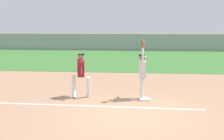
% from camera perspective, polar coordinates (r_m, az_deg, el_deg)
% --- Properties ---
extents(ground_plane, '(69.94, 69.94, 0.00)m').
position_cam_1_polar(ground_plane, '(9.11, 2.94, -9.02)').
color(ground_plane, tan).
extents(outfield_grass, '(45.96, 14.27, 0.01)m').
position_cam_1_polar(outfield_grass, '(23.91, 4.65, 2.28)').
color(outfield_grass, '#3D7533').
rests_on(outfield_grass, ground_plane).
extents(chalk_foul_line, '(12.00, 0.35, 0.01)m').
position_cam_1_polar(chalk_foul_line, '(10.77, -15.43, -6.46)').
color(chalk_foul_line, white).
rests_on(chalk_foul_line, ground_plane).
extents(first_base, '(0.38, 0.38, 0.08)m').
position_cam_1_polar(first_base, '(10.93, 6.46, -5.75)').
color(first_base, white).
rests_on(first_base, ground_plane).
extents(fielder, '(0.27, 0.89, 2.28)m').
position_cam_1_polar(fielder, '(10.86, 6.00, -0.01)').
color(fielder, silver).
rests_on(fielder, ground_plane).
extents(runner, '(0.83, 0.84, 1.72)m').
position_cam_1_polar(runner, '(11.17, -6.14, -0.40)').
color(runner, white).
rests_on(runner, ground_plane).
extents(baseball, '(0.07, 0.07, 0.07)m').
position_cam_1_polar(baseball, '(10.53, 6.58, 2.62)').
color(baseball, white).
extents(outfield_fence, '(46.04, 0.08, 1.77)m').
position_cam_1_polar(outfield_fence, '(30.93, 4.90, 5.46)').
color(outfield_fence, '#93999E').
rests_on(outfield_fence, ground_plane).
extents(parked_car_green, '(4.55, 2.43, 1.25)m').
position_cam_1_polar(parked_car_green, '(36.19, -14.42, 5.40)').
color(parked_car_green, '#1E6B33').
rests_on(parked_car_green, ground_plane).
extents(parked_car_silver, '(4.55, 2.41, 1.25)m').
position_cam_1_polar(parked_car_silver, '(33.92, -5.74, 5.41)').
color(parked_car_silver, '#B7B7BC').
rests_on(parked_car_silver, ground_plane).
extents(parked_car_blue, '(4.43, 2.18, 1.25)m').
position_cam_1_polar(parked_car_blue, '(33.65, 4.76, 5.39)').
color(parked_car_blue, '#23389E').
rests_on(parked_car_blue, ground_plane).
extents(parked_car_black, '(4.47, 2.25, 1.25)m').
position_cam_1_polar(parked_car_black, '(34.55, 15.16, 5.21)').
color(parked_car_black, black).
rests_on(parked_car_black, ground_plane).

